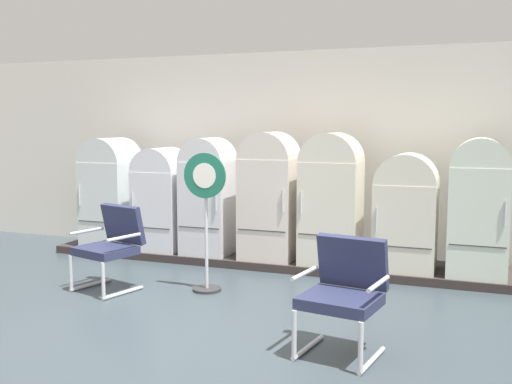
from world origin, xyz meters
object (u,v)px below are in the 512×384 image
at_px(refrigerator_1, 161,196).
at_px(refrigerator_3, 269,192).
at_px(refrigerator_2, 208,192).
at_px(armchair_left, 111,242).
at_px(refrigerator_6, 479,203).
at_px(refrigerator_0, 111,189).
at_px(refrigerator_4, 331,195).
at_px(sign_stand, 206,221).
at_px(refrigerator_5, 406,209).
at_px(armchair_right, 344,289).

height_order(refrigerator_1, refrigerator_3, refrigerator_3).
xyz_separation_m(refrigerator_2, refrigerator_3, (0.86, 0.00, 0.04)).
xyz_separation_m(refrigerator_1, armchair_left, (0.28, -1.64, -0.32)).
bearing_deg(refrigerator_6, refrigerator_3, -178.86).
bearing_deg(armchair_left, refrigerator_0, 123.93).
height_order(refrigerator_0, refrigerator_3, refrigerator_3).
xyz_separation_m(refrigerator_1, refrigerator_4, (2.39, -0.00, 0.12)).
distance_m(refrigerator_1, armchair_left, 1.69).
bearing_deg(sign_stand, refrigerator_5, 34.13).
bearing_deg(refrigerator_5, refrigerator_3, -179.48).
relative_size(refrigerator_3, armchair_right, 1.75).
bearing_deg(sign_stand, armchair_right, -34.19).
bearing_deg(refrigerator_1, refrigerator_6, 0.47).
bearing_deg(armchair_right, refrigerator_5, 85.43).
relative_size(refrigerator_1, sign_stand, 0.92).
bearing_deg(refrigerator_4, refrigerator_6, 1.13).
bearing_deg(refrigerator_5, sign_stand, -145.87).
distance_m(refrigerator_2, sign_stand, 1.46).
distance_m(refrigerator_2, refrigerator_5, 2.58).
bearing_deg(refrigerator_6, refrigerator_5, -177.54).
relative_size(refrigerator_0, refrigerator_1, 1.09).
bearing_deg(armchair_left, refrigerator_5, 28.48).
bearing_deg(refrigerator_6, refrigerator_2, -179.09).
relative_size(refrigerator_0, refrigerator_5, 1.10).
bearing_deg(refrigerator_3, armchair_left, -128.73).
relative_size(refrigerator_5, refrigerator_6, 0.88).
relative_size(refrigerator_3, sign_stand, 1.07).
relative_size(refrigerator_0, armchair_right, 1.64).
distance_m(refrigerator_0, sign_stand, 2.55).
xyz_separation_m(refrigerator_0, refrigerator_6, (4.94, 0.01, 0.03)).
bearing_deg(refrigerator_0, refrigerator_1, -1.69).
xyz_separation_m(refrigerator_4, armchair_right, (0.70, -2.57, -0.43)).
distance_m(refrigerator_3, armchair_right, 3.00).
height_order(refrigerator_0, armchair_left, refrigerator_0).
distance_m(refrigerator_1, sign_stand, 1.88).
relative_size(refrigerator_2, refrigerator_4, 0.95).
height_order(refrigerator_4, armchair_right, refrigerator_4).
xyz_separation_m(refrigerator_1, sign_stand, (1.30, -1.35, -0.06)).
bearing_deg(refrigerator_1, sign_stand, -46.00).
relative_size(refrigerator_5, armchair_right, 1.49).
bearing_deg(refrigerator_4, refrigerator_0, 179.56).
height_order(refrigerator_4, refrigerator_6, refrigerator_4).
xyz_separation_m(refrigerator_0, refrigerator_5, (4.13, -0.03, -0.09)).
bearing_deg(refrigerator_3, sign_stand, -101.68).
xyz_separation_m(refrigerator_5, armchair_right, (-0.20, -2.57, -0.30)).
bearing_deg(sign_stand, armchair_left, -164.42).
height_order(refrigerator_3, refrigerator_6, refrigerator_3).
bearing_deg(refrigerator_1, refrigerator_4, -0.00).
bearing_deg(refrigerator_6, armchair_right, -111.25).
bearing_deg(refrigerator_5, refrigerator_2, -179.58).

